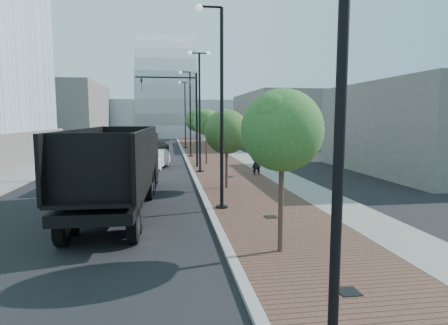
{
  "coord_description": "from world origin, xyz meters",
  "views": [
    {
      "loc": [
        -1.84,
        -7.14,
        4.29
      ],
      "look_at": [
        1.0,
        12.0,
        2.0
      ],
      "focal_mm": 30.36,
      "sensor_mm": 36.0,
      "label": 1
    }
  ],
  "objects": [
    {
      "name": "streetlight_3",
      "position": [
        0.49,
        34.0,
        4.34
      ],
      "size": [
        1.44,
        0.56,
        9.21
      ],
      "color": "black",
      "rests_on": "ground"
    },
    {
      "name": "tree_0",
      "position": [
        1.65,
        4.02,
        3.9
      ],
      "size": [
        2.55,
        2.53,
        5.18
      ],
      "color": "#382619",
      "rests_on": "ground"
    },
    {
      "name": "streetlight_0",
      "position": [
        0.6,
        -2.0,
        4.82
      ],
      "size": [
        1.72,
        0.56,
        9.28
      ],
      "color": "black",
      "rests_on": "ground"
    },
    {
      "name": "curb",
      "position": [
        0.0,
        40.0,
        0.07
      ],
      "size": [
        0.3,
        140.0,
        0.14
      ],
      "primitive_type": "cube",
      "color": "gray",
      "rests_on": "ground"
    },
    {
      "name": "convention_center",
      "position": [
        -2.0,
        85.0,
        6.0
      ],
      "size": [
        50.0,
        30.0,
        50.0
      ],
      "color": "#9FA4A9",
      "rests_on": "ground"
    },
    {
      "name": "commercial_block_e",
      "position": [
        18.0,
        20.0,
        3.5
      ],
      "size": [
        10.0,
        16.0,
        7.0
      ],
      "primitive_type": "cube",
      "color": "#5E5955",
      "rests_on": "ground"
    },
    {
      "name": "tree_3",
      "position": [
        1.65,
        39.02,
        4.01
      ],
      "size": [
        2.7,
        2.7,
        5.37
      ],
      "color": "#382619",
      "rests_on": "ground"
    },
    {
      "name": "dark_car_far",
      "position": [
        -3.33,
        40.82,
        0.71
      ],
      "size": [
        3.78,
        5.25,
        1.41
      ],
      "primitive_type": "imported",
      "rotation": [
        0.0,
        0.0,
        -0.42
      ],
      "color": "black",
      "rests_on": "ground"
    },
    {
      "name": "pedestrian",
      "position": [
        4.54,
        19.73,
        1.01
      ],
      "size": [
        0.83,
        0.63,
        2.02
      ],
      "primitive_type": "imported",
      "rotation": [
        0.0,
        0.0,
        3.36
      ],
      "color": "black",
      "rests_on": "ground"
    },
    {
      "name": "tree_2",
      "position": [
        1.65,
        27.02,
        3.9
      ],
      "size": [
        2.41,
        2.36,
        5.09
      ],
      "color": "#382619",
      "rests_on": "ground"
    },
    {
      "name": "utility_cover_0",
      "position": [
        2.4,
        1.0,
        0.13
      ],
      "size": [
        0.5,
        0.5,
        0.02
      ],
      "primitive_type": "cube",
      "color": "black",
      "rests_on": "sidewalk"
    },
    {
      "name": "traffic_mast",
      "position": [
        -0.3,
        25.0,
        4.98
      ],
      "size": [
        5.09,
        0.2,
        8.0
      ],
      "color": "black",
      "rests_on": "ground"
    },
    {
      "name": "dark_car_mid",
      "position": [
        -5.36,
        28.34,
        0.75
      ],
      "size": [
        4.42,
        5.94,
        1.5
      ],
      "primitive_type": "imported",
      "rotation": [
        0.0,
        0.0,
        0.41
      ],
      "color": "black",
      "rests_on": "ground"
    },
    {
      "name": "streetlight_1",
      "position": [
        0.49,
        10.0,
        4.34
      ],
      "size": [
        1.44,
        0.56,
        9.21
      ],
      "color": "black",
      "rests_on": "ground"
    },
    {
      "name": "streetlight_4",
      "position": [
        0.6,
        46.0,
        4.82
      ],
      "size": [
        1.72,
        0.56,
        9.28
      ],
      "color": "black",
      "rests_on": "ground"
    },
    {
      "name": "utility_cover_2",
      "position": [
        2.4,
        19.0,
        0.13
      ],
      "size": [
        0.5,
        0.5,
        0.02
      ],
      "primitive_type": "cube",
      "color": "black",
      "rests_on": "sidewalk"
    },
    {
      "name": "streetlight_2",
      "position": [
        0.6,
        22.0,
        4.82
      ],
      "size": [
        1.72,
        0.56,
        9.28
      ],
      "color": "black",
      "rests_on": "ground"
    },
    {
      "name": "commercial_block_ne",
      "position": [
        16.0,
        50.0,
        4.0
      ],
      "size": [
        12.0,
        22.0,
        8.0
      ],
      "primitive_type": "cube",
      "color": "slate",
      "rests_on": "ground"
    },
    {
      "name": "tree_1",
      "position": [
        1.65,
        15.02,
        3.46
      ],
      "size": [
        2.64,
        2.64,
        4.79
      ],
      "color": "#382619",
      "rests_on": "ground"
    },
    {
      "name": "white_sedan",
      "position": [
        -2.99,
        25.41,
        0.8
      ],
      "size": [
        2.64,
        5.1,
        1.6
      ],
      "primitive_type": "imported",
      "rotation": [
        0.0,
        0.0,
        -0.2
      ],
      "color": "white",
      "rests_on": "ground"
    },
    {
      "name": "sidewalk",
      "position": [
        3.5,
        40.0,
        0.06
      ],
      "size": [
        7.0,
        140.0,
        0.12
      ],
      "primitive_type": "cube",
      "color": "#4C2D23",
      "rests_on": "ground"
    },
    {
      "name": "west_sidewalk",
      "position": [
        -13.0,
        40.0,
        0.06
      ],
      "size": [
        4.0,
        140.0,
        0.12
      ],
      "primitive_type": "cube",
      "color": "slate",
      "rests_on": "ground"
    },
    {
      "name": "utility_cover_1",
      "position": [
        2.4,
        8.0,
        0.13
      ],
      "size": [
        0.5,
        0.5,
        0.02
      ],
      "primitive_type": "cube",
      "color": "black",
      "rests_on": "sidewalk"
    },
    {
      "name": "dump_truck",
      "position": [
        -4.01,
        13.29,
        1.61
      ],
      "size": [
        3.24,
        13.96,
        3.83
      ],
      "rotation": [
        0.0,
        0.0,
        -0.03
      ],
      "color": "black",
      "rests_on": "ground"
    },
    {
      "name": "concrete_strip",
      "position": [
        6.2,
        40.0,
        0.07
      ],
      "size": [
        2.4,
        140.0,
        0.13
      ],
      "primitive_type": "cube",
      "color": "slate",
      "rests_on": "ground"
    },
    {
      "name": "commercial_block_nw",
      "position": [
        -20.0,
        60.0,
        5.0
      ],
      "size": [
        14.0,
        20.0,
        10.0
      ],
      "primitive_type": "cube",
      "color": "slate",
      "rests_on": "ground"
    }
  ]
}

